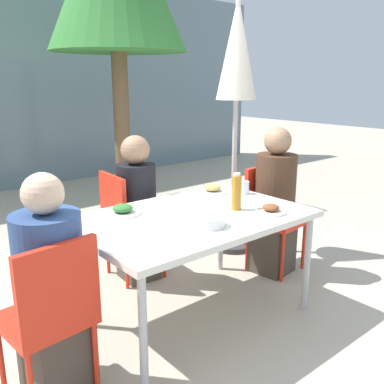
{
  "coord_description": "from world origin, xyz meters",
  "views": [
    {
      "loc": [
        -1.67,
        -2.01,
        1.58
      ],
      "look_at": [
        0.0,
        0.0,
        0.88
      ],
      "focal_mm": 40.0,
      "sensor_mm": 36.0,
      "label": 1
    }
  ],
  "objects": [
    {
      "name": "person_far",
      "position": [
        0.05,
        0.74,
        0.56
      ],
      "size": [
        0.3,
        0.3,
        1.17
      ],
      "rotation": [
        0.0,
        0.0,
        -1.64
      ],
      "color": "#473D33",
      "rests_on": "ground"
    },
    {
      "name": "bottle",
      "position": [
        0.3,
        -0.1,
        0.85
      ],
      "size": [
        0.06,
        0.06,
        0.25
      ],
      "color": "#B7751E",
      "rests_on": "dining_table"
    },
    {
      "name": "chair_left",
      "position": [
        -1.02,
        -0.18,
        0.51
      ],
      "size": [
        0.44,
        0.44,
        0.87
      ],
      "rotation": [
        0.0,
        0.0,
        0.1
      ],
      "color": "red",
      "rests_on": "ground"
    },
    {
      "name": "plate_1",
      "position": [
        0.42,
        -0.3,
        0.75
      ],
      "size": [
        0.2,
        0.2,
        0.06
      ],
      "color": "white",
      "rests_on": "dining_table"
    },
    {
      "name": "drinking_cup",
      "position": [
        0.64,
        0.14,
        0.78
      ],
      "size": [
        0.07,
        0.07,
        0.1
      ],
      "color": "silver",
      "rests_on": "dining_table"
    },
    {
      "name": "person_right",
      "position": [
        0.98,
        0.13,
        0.58
      ],
      "size": [
        0.33,
        0.33,
        1.21
      ],
      "rotation": [
        0.0,
        0.0,
        -3.01
      ],
      "color": "#473D33",
      "rests_on": "ground"
    },
    {
      "name": "plate_0",
      "position": [
        0.47,
        0.32,
        0.76
      ],
      "size": [
        0.23,
        0.23,
        0.07
      ],
      "color": "white",
      "rests_on": "dining_table"
    },
    {
      "name": "closed_umbrella",
      "position": [
        1.09,
        0.7,
        1.71
      ],
      "size": [
        0.36,
        0.36,
        2.26
      ],
      "color": "#333333",
      "rests_on": "ground"
    },
    {
      "name": "ground_plane",
      "position": [
        0.0,
        0.0,
        0.0
      ],
      "size": [
        24.0,
        24.0,
        0.0
      ],
      "primitive_type": "plane",
      "color": "#B2A893"
    },
    {
      "name": "chair_far",
      "position": [
        -0.02,
        0.8,
        0.51
      ],
      "size": [
        0.43,
        0.43,
        0.87
      ],
      "rotation": [
        0.0,
        0.0,
        -1.64
      ],
      "color": "red",
      "rests_on": "ground"
    },
    {
      "name": "dining_table",
      "position": [
        0.0,
        0.0,
        0.68
      ],
      "size": [
        1.46,
        0.98,
        0.73
      ],
      "color": "silver",
      "rests_on": "ground"
    },
    {
      "name": "salad_bowl",
      "position": [
        -0.07,
        -0.24,
        0.76
      ],
      "size": [
        0.19,
        0.19,
        0.06
      ],
      "color": "white",
      "rests_on": "dining_table"
    },
    {
      "name": "chair_right",
      "position": [
        1.02,
        0.21,
        0.51
      ],
      "size": [
        0.45,
        0.45,
        0.87
      ],
      "rotation": [
        0.0,
        0.0,
        -3.01
      ],
      "color": "red",
      "rests_on": "ground"
    },
    {
      "name": "person_left",
      "position": [
        -0.98,
        -0.1,
        0.55
      ],
      "size": [
        0.33,
        0.33,
        1.16
      ],
      "rotation": [
        0.0,
        0.0,
        0.1
      ],
      "color": "#473D33",
      "rests_on": "ground"
    },
    {
      "name": "plate_2",
      "position": [
        -0.34,
        0.29,
        0.76
      ],
      "size": [
        0.24,
        0.24,
        0.07
      ],
      "color": "white",
      "rests_on": "dining_table"
    }
  ]
}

